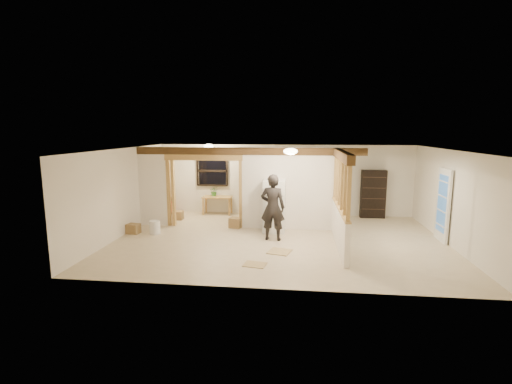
# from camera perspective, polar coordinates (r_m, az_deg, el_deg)

# --- Properties ---
(floor) EXTENTS (9.00, 6.50, 0.01)m
(floor) POSITION_cam_1_polar(r_m,az_deg,el_deg) (10.40, 3.51, -7.37)
(floor) COLOR #C8B594
(floor) RESTS_ON ground
(ceiling) EXTENTS (9.00, 6.50, 0.01)m
(ceiling) POSITION_cam_1_polar(r_m,az_deg,el_deg) (9.96, 3.66, 6.55)
(ceiling) COLOR white
(wall_back) EXTENTS (9.00, 0.01, 2.50)m
(wall_back) POSITION_cam_1_polar(r_m,az_deg,el_deg) (13.31, 4.31, 1.88)
(wall_back) COLOR silver
(wall_back) RESTS_ON floor
(wall_front) EXTENTS (9.00, 0.01, 2.50)m
(wall_front) POSITION_cam_1_polar(r_m,az_deg,el_deg) (6.93, 2.18, -5.20)
(wall_front) COLOR silver
(wall_front) RESTS_ON floor
(wall_left) EXTENTS (0.01, 6.50, 2.50)m
(wall_left) POSITION_cam_1_polar(r_m,az_deg,el_deg) (11.26, -19.93, -0.06)
(wall_left) COLOR silver
(wall_left) RESTS_ON floor
(wall_right) EXTENTS (0.01, 6.50, 2.50)m
(wall_right) POSITION_cam_1_polar(r_m,az_deg,el_deg) (10.86, 28.04, -0.95)
(wall_right) COLOR silver
(wall_right) RESTS_ON floor
(partition_left_stub) EXTENTS (0.90, 0.12, 2.50)m
(partition_left_stub) POSITION_cam_1_polar(r_m,az_deg,el_deg) (12.16, -15.53, 0.83)
(partition_left_stub) COLOR silver
(partition_left_stub) RESTS_ON floor
(partition_center) EXTENTS (2.80, 0.12, 2.50)m
(partition_center) POSITION_cam_1_polar(r_m,az_deg,el_deg) (11.28, 4.92, 0.49)
(partition_center) COLOR silver
(partition_center) RESTS_ON floor
(doorway_frame) EXTENTS (2.46, 0.14, 2.20)m
(doorway_frame) POSITION_cam_1_polar(r_m,az_deg,el_deg) (11.67, -7.96, -0.01)
(doorway_frame) COLOR tan
(doorway_frame) RESTS_ON floor
(header_beam_back) EXTENTS (7.00, 0.18, 0.22)m
(header_beam_back) POSITION_cam_1_polar(r_m,az_deg,el_deg) (11.26, -1.15, 6.29)
(header_beam_back) COLOR #4D351A
(header_beam_back) RESTS_ON ceiling
(header_beam_right) EXTENTS (0.18, 3.30, 0.22)m
(header_beam_right) POSITION_cam_1_polar(r_m,az_deg,el_deg) (9.62, 13.13, 5.51)
(header_beam_right) COLOR #4D351A
(header_beam_right) RESTS_ON ceiling
(pony_wall) EXTENTS (0.12, 3.20, 1.00)m
(pony_wall) POSITION_cam_1_polar(r_m,az_deg,el_deg) (9.92, 12.72, -5.38)
(pony_wall) COLOR silver
(pony_wall) RESTS_ON floor
(stud_partition) EXTENTS (0.14, 3.20, 1.32)m
(stud_partition) POSITION_cam_1_polar(r_m,az_deg,el_deg) (9.70, 12.97, 1.26)
(stud_partition) COLOR tan
(stud_partition) RESTS_ON pony_wall
(window_back) EXTENTS (1.12, 0.10, 1.10)m
(window_back) POSITION_cam_1_polar(r_m,az_deg,el_deg) (13.55, -6.76, 3.25)
(window_back) COLOR black
(window_back) RESTS_ON wall_back
(french_door) EXTENTS (0.12, 0.86, 2.00)m
(french_door) POSITION_cam_1_polar(r_m,az_deg,el_deg) (11.24, 26.83, -1.84)
(french_door) COLOR white
(french_door) RESTS_ON floor
(ceiling_dome_main) EXTENTS (0.36, 0.36, 0.16)m
(ceiling_dome_main) POSITION_cam_1_polar(r_m,az_deg,el_deg) (9.46, 5.33, 6.25)
(ceiling_dome_main) COLOR #FFEABF
(ceiling_dome_main) RESTS_ON ceiling
(ceiling_dome_util) EXTENTS (0.32, 0.32, 0.14)m
(ceiling_dome_util) POSITION_cam_1_polar(r_m,az_deg,el_deg) (12.61, -7.30, 7.02)
(ceiling_dome_util) COLOR #FFEABF
(ceiling_dome_util) RESTS_ON ceiling
(hanging_bulb) EXTENTS (0.07, 0.07, 0.07)m
(hanging_bulb) POSITION_cam_1_polar(r_m,az_deg,el_deg) (11.84, -5.72, 5.43)
(hanging_bulb) COLOR #FFD88C
(hanging_bulb) RESTS_ON ceiling
(refrigerator) EXTENTS (0.64, 0.62, 1.56)m
(refrigerator) POSITION_cam_1_polar(r_m,az_deg,el_deg) (11.02, 2.84, -2.19)
(refrigerator) COLOR white
(refrigerator) RESTS_ON floor
(woman) EXTENTS (0.72, 0.51, 1.84)m
(woman) POSITION_cam_1_polar(r_m,az_deg,el_deg) (10.16, 2.58, -2.37)
(woman) COLOR black
(woman) RESTS_ON floor
(work_table) EXTENTS (1.05, 0.55, 0.65)m
(work_table) POSITION_cam_1_polar(r_m,az_deg,el_deg) (13.46, -5.96, -2.05)
(work_table) COLOR tan
(work_table) RESTS_ON floor
(potted_plant) EXTENTS (0.36, 0.33, 0.35)m
(potted_plant) POSITION_cam_1_polar(r_m,az_deg,el_deg) (13.49, -6.45, 0.13)
(potted_plant) COLOR #2F7533
(potted_plant) RESTS_ON work_table
(shop_vac) EXTENTS (0.60, 0.60, 0.61)m
(shop_vac) POSITION_cam_1_polar(r_m,az_deg,el_deg) (13.83, -13.49, -2.05)
(shop_vac) COLOR red
(shop_vac) RESTS_ON floor
(bookshelf) EXTENTS (0.83, 0.28, 1.66)m
(bookshelf) POSITION_cam_1_polar(r_m,az_deg,el_deg) (13.41, 17.57, -0.30)
(bookshelf) COLOR black
(bookshelf) RESTS_ON floor
(bucket) EXTENTS (0.34, 0.34, 0.39)m
(bucket) POSITION_cam_1_polar(r_m,az_deg,el_deg) (11.29, -15.29, -5.27)
(bucket) COLOR silver
(bucket) RESTS_ON floor
(box_util_a) EXTENTS (0.42, 0.39, 0.31)m
(box_util_a) POSITION_cam_1_polar(r_m,az_deg,el_deg) (11.62, -3.17, -4.73)
(box_util_a) COLOR olive
(box_util_a) RESTS_ON floor
(box_util_b) EXTENTS (0.32, 0.32, 0.29)m
(box_util_b) POSITION_cam_1_polar(r_m,az_deg,el_deg) (12.91, -11.87, -3.52)
(box_util_b) COLOR olive
(box_util_b) RESTS_ON floor
(box_front) EXTENTS (0.39, 0.33, 0.29)m
(box_front) POSITION_cam_1_polar(r_m,az_deg,el_deg) (11.54, -18.35, -5.38)
(box_front) COLOR olive
(box_front) RESTS_ON floor
(floor_panel_near) EXTENTS (0.65, 0.65, 0.02)m
(floor_panel_near) POSITION_cam_1_polar(r_m,az_deg,el_deg) (9.40, 3.63, -9.13)
(floor_panel_near) COLOR tan
(floor_panel_near) RESTS_ON floor
(floor_panel_far) EXTENTS (0.56, 0.48, 0.02)m
(floor_panel_far) POSITION_cam_1_polar(r_m,az_deg,el_deg) (8.53, -0.17, -11.09)
(floor_panel_far) COLOR tan
(floor_panel_far) RESTS_ON floor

